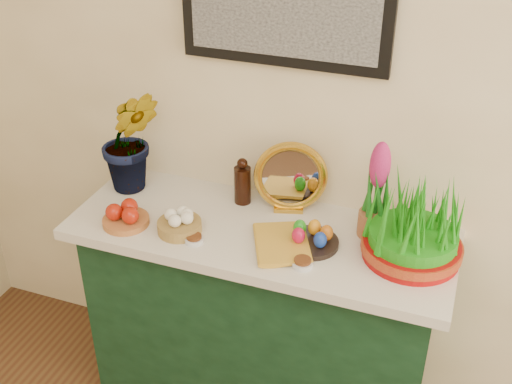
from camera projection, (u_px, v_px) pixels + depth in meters
sideboard at (260, 324)px, 2.57m from camera, size 1.30×0.45×0.85m
tablecloth at (261, 232)px, 2.34m from camera, size 1.40×0.55×0.04m
hyacinth_green at (129, 124)px, 2.43m from camera, size 0.36×0.34×0.56m
apple_bowl at (125, 215)px, 2.33m from camera, size 0.20×0.20×0.09m
garlic_basket at (179, 223)px, 2.29m from camera, size 0.20×0.20×0.09m
vinegar_cruet at (243, 183)px, 2.44m from camera, size 0.06×0.06×0.19m
mirror at (291, 178)px, 2.38m from camera, size 0.28×0.14×0.28m
book at (255, 244)px, 2.21m from camera, size 0.25×0.29×0.03m
spice_dish_left at (194, 239)px, 2.25m from camera, size 0.07×0.07×0.03m
spice_dish_right at (302, 263)px, 2.13m from camera, size 0.07×0.07×0.03m
egg_plate at (311, 238)px, 2.23m from camera, size 0.22×0.22×0.08m
hyacinth_pink at (377, 195)px, 2.21m from camera, size 0.11×0.11×0.37m
wheatgrass_sabzeh at (414, 227)px, 2.12m from camera, size 0.34×0.34×0.28m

